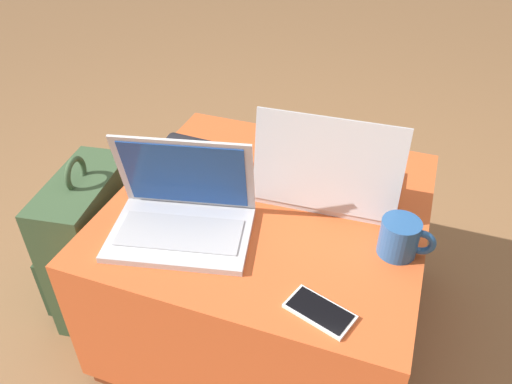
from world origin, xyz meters
name	(u,v)px	position (x,y,z in m)	size (l,w,h in m)	color
ground_plane	(267,318)	(0.00, 0.00, 0.00)	(14.00, 14.00, 0.00)	olive
ottoman	(268,266)	(0.00, 0.00, 0.23)	(0.81, 0.79, 0.47)	maroon
laptop_near	(182,213)	(-0.17, -0.17, 0.52)	(0.38, 0.30, 0.24)	silver
laptop_far	(329,178)	(0.13, 0.09, 0.52)	(0.38, 0.27, 0.26)	silver
cell_phone	(320,311)	(0.21, -0.31, 0.47)	(0.16, 0.11, 0.01)	white
backpack	(92,246)	(-0.54, -0.10, 0.23)	(0.25, 0.37, 0.55)	#385133
wrist_brace	(202,154)	(-0.24, 0.10, 0.51)	(0.21, 0.11, 0.09)	black
coffee_mug	(401,238)	(0.34, -0.07, 0.51)	(0.13, 0.09, 0.09)	#285693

